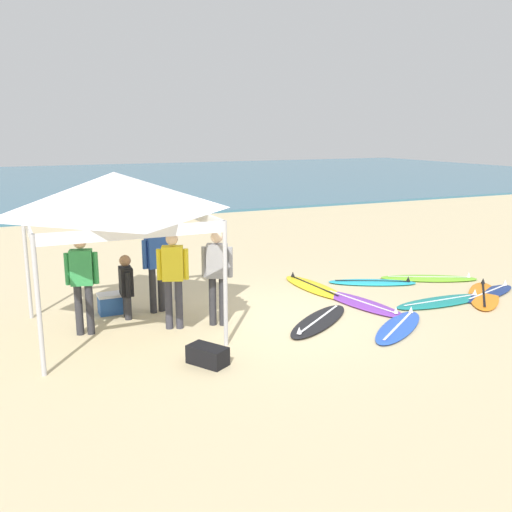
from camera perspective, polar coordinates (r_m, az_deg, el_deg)
The scene contains 19 objects.
ground_plane at distance 10.54m, azimuth 2.03°, elevation -6.36°, with size 80.00×80.00×0.00m, color beige.
sea at distance 40.55m, azimuth -18.39°, elevation 7.16°, with size 80.00×36.00×0.10m, color #386B84.
canopy_tent at distance 9.68m, azimuth -14.05°, elevation 6.09°, with size 2.91×2.91×2.75m.
surfboard_yellow at distance 12.56m, azimuth 5.83°, elevation -3.11°, with size 0.70×2.19×0.19m.
surfboard_navy at distance 13.00m, azimuth 22.39°, elevation -3.48°, with size 1.97×1.06×0.19m.
surfboard_teal at distance 12.05m, azimuth 18.21°, elevation -4.38°, with size 2.20×0.59×0.19m.
surfboard_blue at distance 10.33m, azimuth 14.19°, elevation -6.93°, with size 1.93×1.59×0.19m.
surfboard_black at distance 10.38m, azimuth 6.35°, elevation -6.52°, with size 2.04×1.71×0.19m.
surfboard_lime at distance 13.83m, azimuth 17.07°, elevation -2.15°, with size 2.25×1.56×0.19m.
surfboard_cyan at distance 13.14m, azimuth 11.68°, elevation -2.61°, with size 2.00×1.38×0.19m.
surfboard_orange at distance 12.78m, azimuth 21.98°, elevation -3.71°, with size 1.98×1.98×0.19m.
surfboard_purple at distance 11.53m, azimuth 10.61°, elevation -4.71°, with size 0.96×2.26×0.19m.
person_blue at distance 10.83m, azimuth -10.07°, elevation -0.58°, with size 0.54×0.30×1.71m.
person_yellow at distance 9.87m, azimuth -8.38°, elevation -1.81°, with size 0.52×0.33×1.71m.
person_green at distance 9.92m, azimuth -17.13°, elevation -2.17°, with size 0.53×0.31×1.71m.
person_grey at distance 9.96m, azimuth -3.93°, elevation -1.57°, with size 0.50×0.36×1.71m.
person_black at distance 10.66m, azimuth -12.97°, elevation -2.76°, with size 0.24×0.55×1.20m.
gear_bag_near_tent at distance 8.57m, azimuth -4.91°, elevation -9.95°, with size 0.60×0.32×0.28m, color black.
cooler_box at distance 11.14m, azimuth -14.37°, elevation -4.64°, with size 0.50×0.36×0.39m.
Camera 1 is at (-4.50, -8.90, 3.41)m, focal length 39.65 mm.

